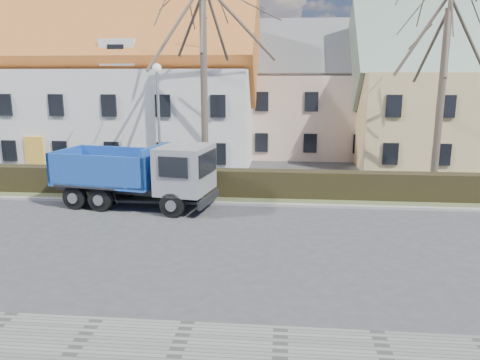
# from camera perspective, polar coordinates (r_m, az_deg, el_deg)

# --- Properties ---
(ground) EXTENTS (120.00, 120.00, 0.00)m
(ground) POSITION_cam_1_polar(r_m,az_deg,el_deg) (17.24, -2.30, -7.20)
(ground) COLOR #353537
(curb_far) EXTENTS (80.00, 0.30, 0.12)m
(curb_far) POSITION_cam_1_polar(r_m,az_deg,el_deg) (21.57, -0.67, -2.91)
(curb_far) COLOR gray
(curb_far) RESTS_ON ground
(grass_strip) EXTENTS (80.00, 3.00, 0.10)m
(grass_strip) POSITION_cam_1_polar(r_m,az_deg,el_deg) (23.11, -0.26, -1.87)
(grass_strip) COLOR #454F2C
(grass_strip) RESTS_ON ground
(hedge) EXTENTS (60.00, 0.90, 1.30)m
(hedge) POSITION_cam_1_polar(r_m,az_deg,el_deg) (22.77, -0.31, -0.53)
(hedge) COLOR black
(hedge) RESTS_ON ground
(building_white) EXTENTS (26.80, 10.80, 9.50)m
(building_white) POSITION_cam_1_polar(r_m,az_deg,el_deg) (35.50, -20.30, 10.14)
(building_white) COLOR silver
(building_white) RESTS_ON ground
(building_pink) EXTENTS (10.80, 8.80, 8.00)m
(building_pink) POSITION_cam_1_polar(r_m,az_deg,el_deg) (36.15, 8.35, 9.62)
(building_pink) COLOR #CEAA91
(building_pink) RESTS_ON ground
(tree_1) EXTENTS (9.20, 9.20, 12.65)m
(tree_1) POSITION_cam_1_polar(r_m,az_deg,el_deg) (24.92, -4.45, 13.73)
(tree_1) COLOR #493D32
(tree_1) RESTS_ON ground
(tree_2) EXTENTS (8.00, 8.00, 11.00)m
(tree_2) POSITION_cam_1_polar(r_m,az_deg,el_deg) (25.77, 23.45, 10.87)
(tree_2) COLOR #493D32
(tree_2) RESTS_ON ground
(dump_truck) EXTENTS (7.83, 4.01, 2.99)m
(dump_truck) POSITION_cam_1_polar(r_m,az_deg,el_deg) (21.69, -13.36, 0.73)
(dump_truck) COLOR #153F94
(dump_truck) RESTS_ON ground
(streetlight) EXTENTS (0.51, 0.51, 6.50)m
(streetlight) POSITION_cam_1_polar(r_m,az_deg,el_deg) (24.04, -9.84, 6.27)
(streetlight) COLOR gray
(streetlight) RESTS_ON ground
(cart_frame) EXTENTS (0.77, 0.48, 0.67)m
(cart_frame) POSITION_cam_1_polar(r_m,az_deg,el_deg) (22.45, -16.01, -2.06)
(cart_frame) COLOR silver
(cart_frame) RESTS_ON ground
(parked_car_a) EXTENTS (4.43, 2.82, 1.41)m
(parked_car_a) POSITION_cam_1_polar(r_m,az_deg,el_deg) (29.33, -15.81, 2.09)
(parked_car_a) COLOR black
(parked_car_a) RESTS_ON ground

